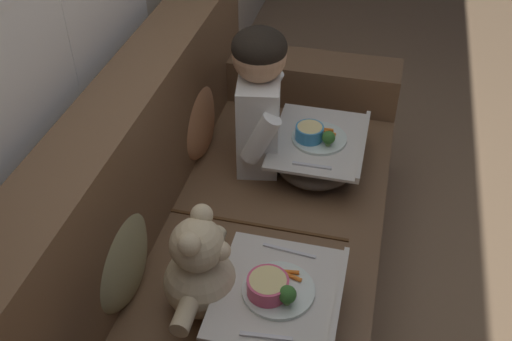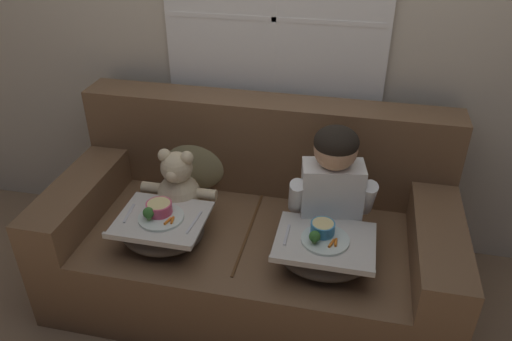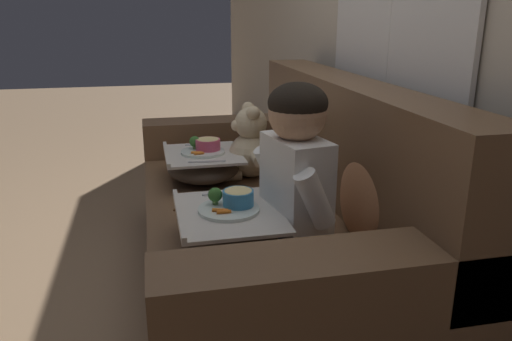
{
  "view_description": "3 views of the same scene",
  "coord_description": "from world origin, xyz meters",
  "px_view_note": "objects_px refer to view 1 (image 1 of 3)",
  "views": [
    {
      "loc": [
        -1.48,
        -0.41,
        1.93
      ],
      "look_at": [
        0.11,
        -0.02,
        0.58
      ],
      "focal_mm": 42.0,
      "sensor_mm": 36.0,
      "label": 1
    },
    {
      "loc": [
        0.45,
        -1.94,
        1.95
      ],
      "look_at": [
        0.0,
        0.11,
        0.68
      ],
      "focal_mm": 35.0,
      "sensor_mm": 36.0,
      "label": 2
    },
    {
      "loc": [
        1.96,
        -0.46,
        1.21
      ],
      "look_at": [
        0.07,
        -0.04,
        0.59
      ],
      "focal_mm": 35.0,
      "sensor_mm": 36.0,
      "label": 3
    }
  ],
  "objects_px": {
    "couch": "(223,238)",
    "teddy_bear": "(201,272)",
    "throw_pillow_behind_teddy": "(113,249)",
    "throw_pillow_behind_child": "(192,112)",
    "child_figure": "(259,92)",
    "lap_tray_teddy": "(278,305)",
    "lap_tray_child": "(318,152)"
  },
  "relations": [
    {
      "from": "couch",
      "to": "teddy_bear",
      "type": "height_order",
      "value": "couch"
    },
    {
      "from": "throw_pillow_behind_teddy",
      "to": "teddy_bear",
      "type": "xyz_separation_m",
      "value": [
        0.0,
        -0.28,
        -0.03
      ]
    },
    {
      "from": "throw_pillow_behind_child",
      "to": "teddy_bear",
      "type": "relative_size",
      "value": 1.02
    },
    {
      "from": "throw_pillow_behind_child",
      "to": "teddy_bear",
      "type": "xyz_separation_m",
      "value": [
        -0.76,
        -0.28,
        -0.03
      ]
    },
    {
      "from": "throw_pillow_behind_child",
      "to": "child_figure",
      "type": "xyz_separation_m",
      "value": [
        0.0,
        -0.27,
        0.13
      ]
    },
    {
      "from": "child_figure",
      "to": "teddy_bear",
      "type": "bearing_deg",
      "value": -179.69
    },
    {
      "from": "throw_pillow_behind_child",
      "to": "lap_tray_teddy",
      "type": "xyz_separation_m",
      "value": [
        -0.76,
        -0.51,
        -0.11
      ]
    },
    {
      "from": "throw_pillow_behind_child",
      "to": "lap_tray_child",
      "type": "height_order",
      "value": "throw_pillow_behind_child"
    },
    {
      "from": "throw_pillow_behind_teddy",
      "to": "lap_tray_teddy",
      "type": "xyz_separation_m",
      "value": [
        -0.0,
        -0.51,
        -0.11
      ]
    },
    {
      "from": "couch",
      "to": "child_figure",
      "type": "height_order",
      "value": "child_figure"
    },
    {
      "from": "teddy_bear",
      "to": "couch",
      "type": "bearing_deg",
      "value": 7.5
    },
    {
      "from": "child_figure",
      "to": "teddy_bear",
      "type": "xyz_separation_m",
      "value": [
        -0.76,
        -0.0,
        -0.16
      ]
    },
    {
      "from": "couch",
      "to": "lap_tray_child",
      "type": "relative_size",
      "value": 4.5
    },
    {
      "from": "throw_pillow_behind_teddy",
      "to": "lap_tray_teddy",
      "type": "height_order",
      "value": "throw_pillow_behind_teddy"
    },
    {
      "from": "child_figure",
      "to": "lap_tray_child",
      "type": "distance_m",
      "value": 0.34
    },
    {
      "from": "lap_tray_child",
      "to": "couch",
      "type": "bearing_deg",
      "value": 143.28
    },
    {
      "from": "throw_pillow_behind_teddy",
      "to": "throw_pillow_behind_child",
      "type": "bearing_deg",
      "value": 0.0
    },
    {
      "from": "throw_pillow_behind_child",
      "to": "lap_tray_child",
      "type": "bearing_deg",
      "value": -90.11
    },
    {
      "from": "couch",
      "to": "throw_pillow_behind_child",
      "type": "xyz_separation_m",
      "value": [
        0.38,
        0.23,
        0.28
      ]
    },
    {
      "from": "couch",
      "to": "throw_pillow_behind_teddy",
      "type": "bearing_deg",
      "value": 149.29
    },
    {
      "from": "couch",
      "to": "throw_pillow_behind_child",
      "type": "height_order",
      "value": "couch"
    },
    {
      "from": "throw_pillow_behind_teddy",
      "to": "couch",
      "type": "bearing_deg",
      "value": -30.71
    },
    {
      "from": "throw_pillow_behind_teddy",
      "to": "child_figure",
      "type": "height_order",
      "value": "child_figure"
    },
    {
      "from": "teddy_bear",
      "to": "lap_tray_child",
      "type": "distance_m",
      "value": 0.8
    },
    {
      "from": "teddy_bear",
      "to": "lap_tray_teddy",
      "type": "xyz_separation_m",
      "value": [
        -0.0,
        -0.23,
        -0.08
      ]
    },
    {
      "from": "throw_pillow_behind_teddy",
      "to": "lap_tray_child",
      "type": "bearing_deg",
      "value": -33.82
    },
    {
      "from": "couch",
      "to": "lap_tray_teddy",
      "type": "xyz_separation_m",
      "value": [
        -0.38,
        -0.28,
        0.17
      ]
    },
    {
      "from": "child_figure",
      "to": "throw_pillow_behind_child",
      "type": "bearing_deg",
      "value": 90.04
    },
    {
      "from": "child_figure",
      "to": "lap_tray_teddy",
      "type": "height_order",
      "value": "child_figure"
    },
    {
      "from": "lap_tray_child",
      "to": "lap_tray_teddy",
      "type": "height_order",
      "value": "lap_tray_teddy"
    },
    {
      "from": "child_figure",
      "to": "lap_tray_teddy",
      "type": "relative_size",
      "value": 1.38
    },
    {
      "from": "throw_pillow_behind_child",
      "to": "throw_pillow_behind_teddy",
      "type": "height_order",
      "value": "same"
    }
  ]
}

